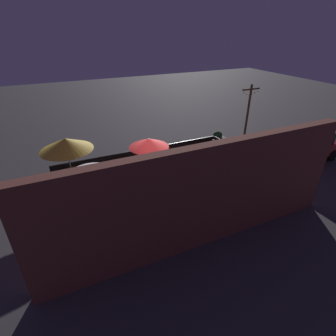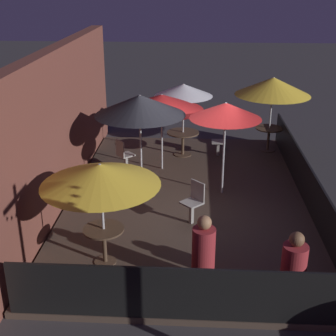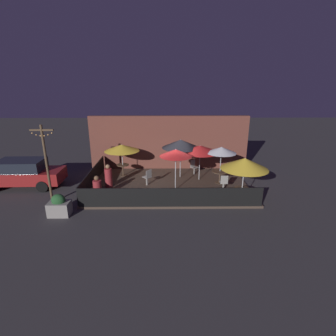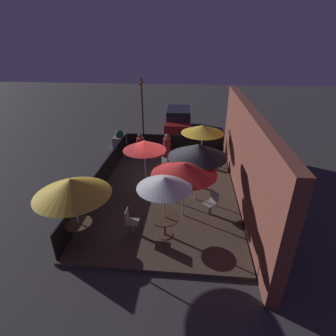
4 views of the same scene
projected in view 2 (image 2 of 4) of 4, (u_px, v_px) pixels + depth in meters
The scene contains 19 objects.
ground_plane at pixel (188, 201), 11.65m from camera, with size 60.00×60.00×0.00m, color #383538.
patio_deck at pixel (188, 199), 11.62m from camera, with size 9.00×5.79×0.12m.
building_wall at pixel (57, 128), 11.11m from camera, with size 10.60×0.36×3.70m.
fence_front at pixel (306, 182), 11.27m from camera, with size 8.80×0.05×0.95m.
fence_side_left at pixel (183, 294), 7.31m from camera, with size 0.05×5.59×0.95m.
patio_umbrella_0 at pixel (183, 90), 13.57m from camera, with size 1.71×1.71×2.18m.
patio_umbrella_1 at pixel (100, 175), 8.27m from camera, with size 2.16×2.16×2.03m.
patio_umbrella_2 at pixel (273, 86), 13.93m from camera, with size 2.27×2.27×2.30m.
patio_umbrella_3 at pixel (140, 105), 11.48m from camera, with size 2.27×2.27×2.40m.
patio_umbrella_4 at pixel (162, 102), 12.58m from camera, with size 2.29×2.29×2.15m.
patio_umbrella_5 at pixel (226, 111), 11.02m from camera, with size 1.73×1.73×2.33m.
dining_table_0 at pixel (183, 137), 14.12m from camera, with size 0.97×0.97×0.73m.
dining_table_1 at pixel (104, 236), 8.75m from camera, with size 0.77×0.77×0.73m.
dining_table_2 at pixel (269, 132), 14.49m from camera, with size 0.84×0.84×0.74m.
patio_chair_0 at pixel (194, 201), 10.22m from camera, with size 0.57×0.57×0.96m.
patio_chair_1 at pixel (124, 154), 12.98m from camera, with size 0.56×0.56×0.92m.
patio_chair_2 at pixel (221, 140), 14.08m from camera, with size 0.40×0.40×0.90m.
patron_0 at pixel (203, 254), 8.16m from camera, with size 0.55×0.55×1.33m.
patron_1 at pixel (293, 268), 7.86m from camera, with size 0.54×0.54×1.22m.
Camera 2 is at (-10.46, -0.12, 5.21)m, focal length 50.00 mm.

